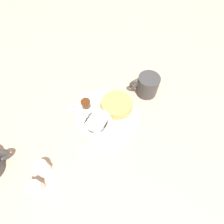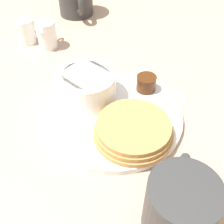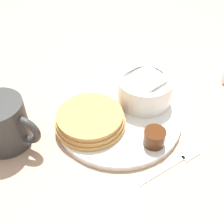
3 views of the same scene
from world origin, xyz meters
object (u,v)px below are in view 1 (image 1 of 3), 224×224
at_px(plate, 106,115).
at_px(creamer_pitcher_near, 43,169).
at_px(coffee_mug, 147,85).
at_px(bowl, 97,125).
at_px(creamer_pitcher_far, 36,188).
at_px(fork, 76,104).

bearing_deg(plate, creamer_pitcher_near, 7.55).
xyz_separation_m(coffee_mug, creamer_pitcher_near, (0.50, 0.03, -0.01)).
xyz_separation_m(bowl, coffee_mug, (-0.27, -0.02, 0.00)).
bearing_deg(plate, creamer_pitcher_far, 13.06).
bearing_deg(plate, coffee_mug, 176.62).
bearing_deg(creamer_pitcher_near, plate, -172.45).
height_order(coffee_mug, fork, coffee_mug).
distance_m(plate, coffee_mug, 0.21).
bearing_deg(fork, coffee_mug, 152.52).
bearing_deg(bowl, creamer_pitcher_near, 2.83).
height_order(plate, coffee_mug, coffee_mug).
bearing_deg(creamer_pitcher_far, plate, -166.94).
distance_m(coffee_mug, creamer_pitcher_near, 0.50).
height_order(creamer_pitcher_far, fork, creamer_pitcher_far).
relative_size(bowl, creamer_pitcher_far, 1.71).
xyz_separation_m(creamer_pitcher_far, fork, (-0.27, -0.20, -0.03)).
xyz_separation_m(bowl, fork, (-0.00, -0.15, -0.04)).
relative_size(creamer_pitcher_far, fork, 0.50).
relative_size(plate, creamer_pitcher_near, 3.67).
relative_size(coffee_mug, fork, 0.84).
distance_m(bowl, creamer_pitcher_near, 0.23).
xyz_separation_m(creamer_pitcher_near, creamer_pitcher_far, (0.04, 0.04, -0.00)).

